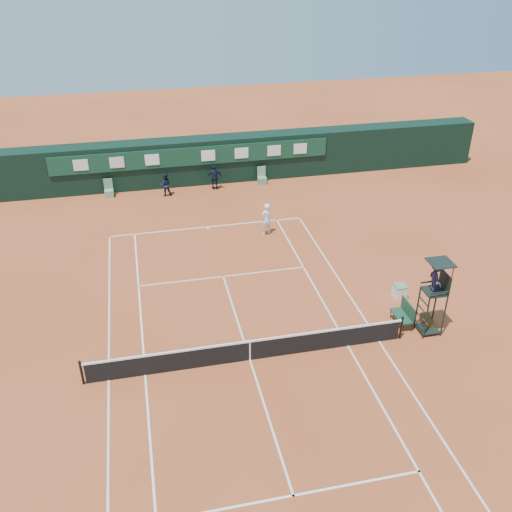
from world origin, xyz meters
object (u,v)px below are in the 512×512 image
at_px(tennis_net, 250,350).
at_px(player, 266,219).
at_px(player_bench, 404,313).
at_px(cooler, 400,291).
at_px(umpire_chair, 436,283).

xyz_separation_m(tennis_net, player, (3.11, 10.34, 0.42)).
bearing_deg(player, player_bench, 88.38).
relative_size(tennis_net, cooler, 20.00).
xyz_separation_m(umpire_chair, player, (-4.63, 10.15, -1.53)).
bearing_deg(player, cooler, 97.80).
height_order(tennis_net, cooler, tennis_net).
bearing_deg(umpire_chair, player, 114.52).
relative_size(tennis_net, umpire_chair, 3.77).
distance_m(player_bench, cooler, 2.14).
relative_size(cooler, player, 0.35).
distance_m(player_bench, player, 10.21).
xyz_separation_m(player_bench, cooler, (0.74, 1.99, -0.27)).
height_order(tennis_net, player, player).
bearing_deg(player, tennis_net, 49.49).
distance_m(tennis_net, cooler, 8.22).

